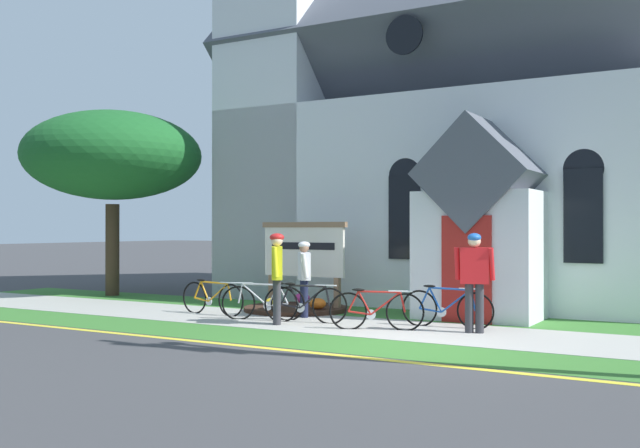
{
  "coord_description": "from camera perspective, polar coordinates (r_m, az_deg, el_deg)",
  "views": [
    {
      "loc": [
        4.72,
        -10.51,
        1.86
      ],
      "look_at": [
        -3.13,
        3.05,
        1.94
      ],
      "focal_mm": 41.14,
      "sensor_mm": 36.0,
      "label": 1
    }
  ],
  "objects": [
    {
      "name": "ground",
      "position": [
        15.37,
        12.07,
        -7.24
      ],
      "size": [
        140.0,
        140.0,
        0.0
      ],
      "primitive_type": "plane",
      "color": "#3D3D3F"
    },
    {
      "name": "sidewalk_slab",
      "position": [
        14.12,
        1.59,
        -7.85
      ],
      "size": [
        32.0,
        2.51,
        0.01
      ],
      "primitive_type": "cube",
      "color": "#A8A59E",
      "rests_on": "ground"
    },
    {
      "name": "grass_verge",
      "position": [
        12.4,
        -2.93,
        -8.9
      ],
      "size": [
        32.0,
        1.54,
        0.01
      ],
      "primitive_type": "cube",
      "color": "#38722D",
      "rests_on": "ground"
    },
    {
      "name": "church_lawn",
      "position": [
        16.05,
        5.31,
        -6.94
      ],
      "size": [
        24.0,
        1.83,
        0.01
      ],
      "primitive_type": "cube",
      "color": "#38722D",
      "rests_on": "ground"
    },
    {
      "name": "curb_paint_stripe",
      "position": [
        11.65,
        -5.43,
        -9.46
      ],
      "size": [
        28.0,
        0.16,
        0.01
      ],
      "primitive_type": "cube",
      "color": "yellow",
      "rests_on": "ground"
    },
    {
      "name": "church_building",
      "position": [
        21.23,
        10.56,
        7.9
      ],
      "size": [
        11.62,
        11.37,
        14.4
      ],
      "color": "silver",
      "rests_on": "ground"
    },
    {
      "name": "church_sign",
      "position": [
        16.66,
        -1.29,
        -2.18
      ],
      "size": [
        2.27,
        0.24,
        1.99
      ],
      "color": "#7F6047",
      "rests_on": "ground"
    },
    {
      "name": "flower_bed",
      "position": [
        16.44,
        -1.89,
        -6.53
      ],
      "size": [
        2.31,
        2.31,
        0.34
      ],
      "color": "#382319",
      "rests_on": "ground"
    },
    {
      "name": "bicycle_black",
      "position": [
        15.92,
        -8.39,
        -5.69
      ],
      "size": [
        1.76,
        0.19,
        0.77
      ],
      "color": "black",
      "rests_on": "ground"
    },
    {
      "name": "bicycle_red",
      "position": [
        14.41,
        -1.19,
        -6.22
      ],
      "size": [
        1.7,
        0.39,
        0.8
      ],
      "color": "black",
      "rests_on": "ground"
    },
    {
      "name": "bicycle_blue",
      "position": [
        14.89,
        -4.43,
        -6.06
      ],
      "size": [
        1.6,
        0.69,
        0.79
      ],
      "color": "black",
      "rests_on": "ground"
    },
    {
      "name": "bicycle_silver",
      "position": [
        13.43,
        4.38,
        -6.7
      ],
      "size": [
        1.62,
        0.69,
        0.77
      ],
      "color": "black",
      "rests_on": "ground"
    },
    {
      "name": "bicycle_orange",
      "position": [
        13.94,
        9.82,
        -6.45
      ],
      "size": [
        1.76,
        0.17,
        0.8
      ],
      "color": "black",
      "rests_on": "ground"
    },
    {
      "name": "cyclist_in_orange_jersey",
      "position": [
        13.2,
        11.92,
        -3.81
      ],
      "size": [
        0.68,
        0.35,
        1.77
      ],
      "color": "#2D2D33",
      "rests_on": "ground"
    },
    {
      "name": "cyclist_in_red_jersey",
      "position": [
        14.09,
        -3.37,
        -3.63
      ],
      "size": [
        0.44,
        0.72,
        1.76
      ],
      "color": "#2D2D33",
      "rests_on": "ground"
    },
    {
      "name": "cyclist_in_green_jersey",
      "position": [
        15.19,
        -1.24,
        -3.88
      ],
      "size": [
        0.44,
        0.62,
        1.58
      ],
      "color": "#191E38",
      "rests_on": "ground"
    },
    {
      "name": "yard_deciduous_tree",
      "position": [
        21.02,
        -15.84,
        5.1
      ],
      "size": [
        4.85,
        4.85,
        5.06
      ],
      "color": "#3D2D1E",
      "rests_on": "ground"
    }
  ]
}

